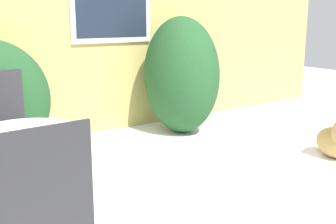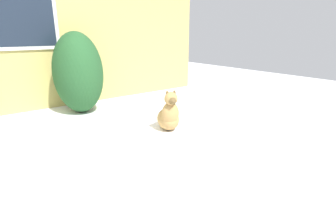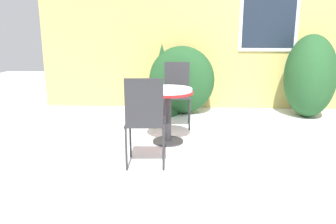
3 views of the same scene
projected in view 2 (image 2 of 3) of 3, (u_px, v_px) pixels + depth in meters
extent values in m
plane|color=white|center=(56.00, 156.00, 3.06)|extent=(16.00, 16.00, 0.00)
cube|color=tan|center=(7.00, 27.00, 4.30)|extent=(8.00, 0.06, 2.93)
cube|color=silver|center=(22.00, 2.00, 4.31)|extent=(1.07, 0.04, 1.54)
cube|color=#1E2838|center=(22.00, 2.00, 4.30)|extent=(0.95, 0.01, 1.42)
ellipsoid|color=#235128|center=(78.00, 73.00, 4.58)|extent=(0.82, 1.06, 1.41)
ellipsoid|color=tan|center=(168.00, 119.00, 3.89)|extent=(0.48, 0.55, 0.30)
ellipsoid|color=tan|center=(170.00, 113.00, 3.72)|extent=(0.31, 0.30, 0.33)
sphere|color=tan|center=(171.00, 99.00, 3.62)|extent=(0.19, 0.19, 0.19)
cone|color=brown|center=(173.00, 102.00, 3.51)|extent=(0.12, 0.10, 0.10)
ellipsoid|color=brown|center=(167.00, 94.00, 3.60)|extent=(0.05, 0.04, 0.08)
ellipsoid|color=brown|center=(174.00, 93.00, 3.63)|extent=(0.05, 0.04, 0.08)
ellipsoid|color=tan|center=(165.00, 120.00, 4.11)|extent=(0.15, 0.22, 0.06)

